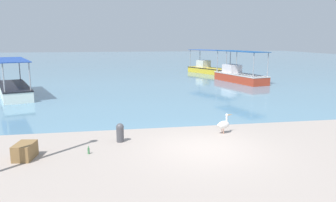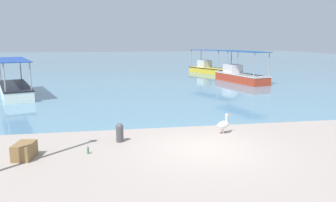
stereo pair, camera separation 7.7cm
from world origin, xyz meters
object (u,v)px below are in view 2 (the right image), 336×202
Objects in this scene: fishing_boat_outer at (15,88)px; glass_bottle at (88,151)px; cargo_crate at (24,151)px; pelican at (223,124)px; mooring_bollard at (120,132)px; fishing_boat_near_left at (212,68)px; fishing_boat_center at (240,75)px.

glass_bottle is (5.61, -12.63, -0.42)m from fishing_boat_outer.
cargo_crate is 1.97m from glass_bottle.
mooring_bollard is (-4.15, -0.38, -0.00)m from pelican.
fishing_boat_outer is 13.30m from mooring_bollard.
fishing_boat_center is (0.21, -7.66, 0.06)m from fishing_boat_near_left.
pelican is 4.17m from mooring_bollard.
fishing_boat_near_left is 1.07× the size of fishing_boat_center.
fishing_boat_near_left is 8.22× the size of pelican.
fishing_boat_center is 22.10m from cargo_crate.
cargo_crate is at bearing -74.01° from fishing_boat_outer.
fishing_boat_center reaches higher than glass_bottle.
fishing_boat_outer is 1.13× the size of fishing_boat_center.
fishing_boat_near_left is 23.99m from pelican.
glass_bottle is at bearing -115.96° from fishing_boat_near_left.
fishing_boat_outer is 8.03× the size of cargo_crate.
mooring_bollard is (-11.08, -15.75, -0.25)m from fishing_boat_center.
mooring_bollard is at bearing 46.49° from glass_bottle.
cargo_crate is at bearing -167.30° from pelican.
fishing_boat_outer is 13.82m from glass_bottle.
glass_bottle is (1.96, 0.10, -0.15)m from cargo_crate.
fishing_boat_near_left reaches higher than cargo_crate.
mooring_bollard is 1.59m from glass_bottle.
pelican reaches higher than glass_bottle.
fishing_boat_outer is at bearing 134.33° from pelican.
fishing_boat_center is at bearing 50.25° from cargo_crate.
mooring_bollard is at bearing 22.17° from cargo_crate.
glass_bottle is (-12.17, -16.89, -0.52)m from fishing_boat_center.
fishing_boat_center reaches higher than pelican.
cargo_crate is (-13.92, -24.65, -0.31)m from fishing_boat_near_left.
fishing_boat_near_left is 7.67× the size of cargo_crate.
fishing_boat_near_left reaches higher than fishing_boat_outer.
pelican is at bearing 12.70° from cargo_crate.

